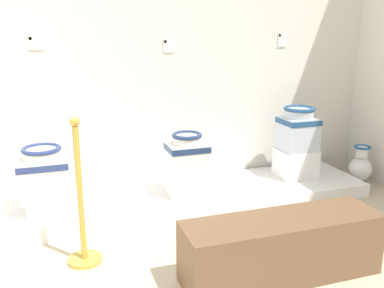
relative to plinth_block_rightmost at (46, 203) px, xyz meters
The scene contains 14 objects.
wall_back 1.82m from the plinth_block_rightmost, 22.28° to the left, with size 4.33×0.06×2.99m, color silver.
display_platform 1.17m from the plinth_block_rightmost, ahead, with size 3.41×0.78×0.13m, color white.
plinth_block_rightmost is the anchor object (origin of this frame).
antique_toilet_rightmost 0.26m from the plinth_block_rightmost, behind, with size 0.38×0.35×0.41m.
plinth_block_pale_glazed 1.17m from the plinth_block_rightmost, ahead, with size 0.34×0.31×0.09m, color white.
antique_toilet_pale_glazed 1.20m from the plinth_block_rightmost, ahead, with size 0.34×0.28×0.46m.
plinth_block_squat_floral 2.32m from the plinth_block_rightmost, ahead, with size 0.35×0.30×0.27m, color white.
antique_toilet_squat_floral 2.36m from the plinth_block_rightmost, ahead, with size 0.33×0.30×0.42m.
info_placard_first 1.31m from the plinth_block_rightmost, 87.11° to the left, with size 0.13×0.01×0.11m.
info_placard_second 1.72m from the plinth_block_rightmost, 20.88° to the left, with size 0.11×0.01×0.12m.
info_placard_third 2.66m from the plinth_block_rightmost, 10.78° to the left, with size 0.09×0.01×0.14m.
decorative_vase_companion 3.02m from the plinth_block_rightmost, ahead, with size 0.23×0.23×0.40m.
stanchion_post_near_left 0.73m from the plinth_block_rightmost, 70.81° to the right, with size 0.23×0.23×1.00m.
museum_bench 1.88m from the plinth_block_rightmost, 41.79° to the right, with size 1.27×0.36×0.40m, color brown.
Camera 1 is at (1.03, -1.20, 1.52)m, focal length 39.35 mm.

